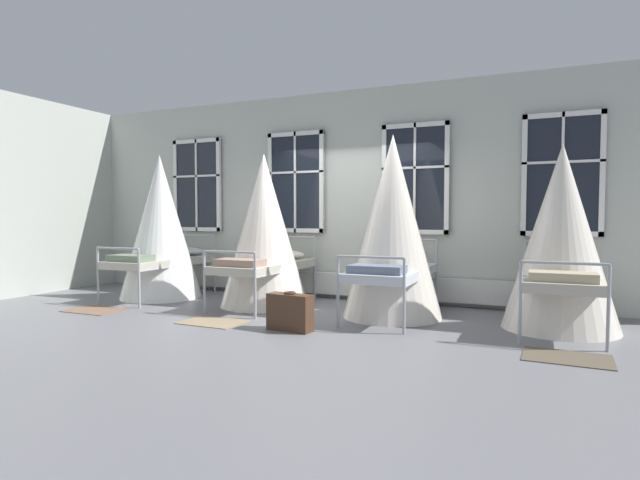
# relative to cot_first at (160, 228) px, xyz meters

# --- Properties ---
(ground) EXTENTS (19.21, 19.21, 0.00)m
(ground) POSITION_rel_cot_first_xyz_m (3.04, -0.25, -1.17)
(ground) COLOR slate
(back_wall_with_windows) EXTENTS (10.61, 0.10, 3.42)m
(back_wall_with_windows) POSITION_rel_cot_first_xyz_m (3.04, 1.17, 0.55)
(back_wall_with_windows) COLOR #B2B7AD
(back_wall_with_windows) RESTS_ON ground
(window_bank) EXTENTS (7.22, 0.10, 2.73)m
(window_bank) POSITION_rel_cot_first_xyz_m (3.04, 1.05, -0.09)
(window_bank) COLOR black
(window_bank) RESTS_ON ground
(cot_first) EXTENTS (1.35, 1.93, 2.40)m
(cot_first) POSITION_rel_cot_first_xyz_m (0.00, 0.00, 0.00)
(cot_first) COLOR #9EA3A8
(cot_first) RESTS_ON ground
(cot_second) EXTENTS (1.35, 1.93, 2.32)m
(cot_second) POSITION_rel_cot_first_xyz_m (1.99, 0.02, -0.04)
(cot_second) COLOR #9EA3A8
(cot_second) RESTS_ON ground
(cot_third) EXTENTS (1.35, 1.93, 2.47)m
(cot_third) POSITION_rel_cot_first_xyz_m (4.02, -0.05, 0.04)
(cot_third) COLOR #9EA3A8
(cot_third) RESTS_ON ground
(cot_fourth) EXTENTS (1.35, 1.93, 2.24)m
(cot_fourth) POSITION_rel_cot_first_xyz_m (6.09, 0.02, -0.07)
(cot_fourth) COLOR #9EA3A8
(cot_fourth) RESTS_ON ground
(rug_first) EXTENTS (0.81, 0.57, 0.01)m
(rug_first) POSITION_rel_cot_first_xyz_m (-0.05, -1.35, -1.16)
(rug_first) COLOR brown
(rug_first) RESTS_ON ground
(rug_second) EXTENTS (0.81, 0.58, 0.01)m
(rug_second) POSITION_rel_cot_first_xyz_m (2.01, -1.35, -1.16)
(rug_second) COLOR #8E7A5B
(rug_second) RESTS_ON ground
(rug_fourth) EXTENTS (0.82, 0.59, 0.01)m
(rug_fourth) POSITION_rel_cot_first_xyz_m (6.12, -1.35, -1.16)
(rug_fourth) COLOR brown
(rug_fourth) RESTS_ON ground
(suitcase_dark) EXTENTS (0.58, 0.27, 0.47)m
(suitcase_dark) POSITION_rel_cot_first_xyz_m (3.13, -1.36, -0.94)
(suitcase_dark) COLOR #472D1E
(suitcase_dark) RESTS_ON ground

